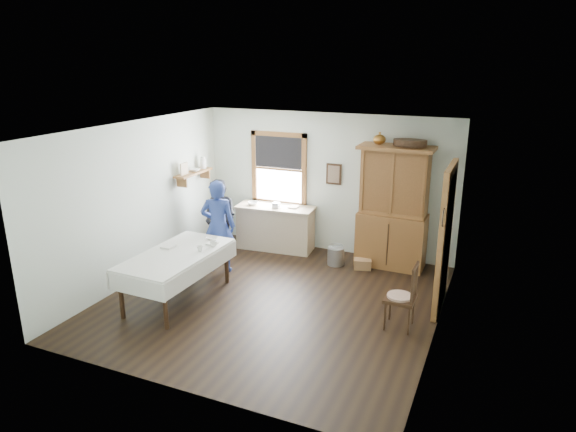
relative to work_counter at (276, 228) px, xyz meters
The scene contains 20 objects.
room 2.48m from the work_counter, 66.50° to the right, with size 5.01×5.01×2.70m.
window 1.25m from the work_counter, 102.95° to the left, with size 1.18×0.07×1.48m.
doorway 3.68m from the work_counter, 20.55° to the right, with size 0.09×1.14×2.22m.
wall_shelf 1.93m from the work_counter, 158.29° to the right, with size 0.24×1.00×0.44m.
framed_picture 1.58m from the work_counter, 17.87° to the left, with size 0.30×0.04×0.40m, color #362113.
rug_beater 4.04m from the work_counter, 28.31° to the right, with size 0.27×0.27×0.01m, color black.
work_counter is the anchor object (origin of this frame).
china_hutch 2.40m from the work_counter, ahead, with size 1.30×0.62×2.22m, color brown.
dining_table 2.71m from the work_counter, 99.95° to the right, with size 1.03×1.95×0.78m, color white.
spindle_chair 3.64m from the work_counter, 36.48° to the right, with size 0.45×0.45×0.98m, color #362113.
pail 1.43m from the work_counter, 13.01° to the right, with size 0.31×0.31×0.33m, color #989CA0.
wicker_basket 1.94m from the work_counter, ahead, with size 0.31×0.22×0.18m, color #9F7148.
woman_blue 1.52m from the work_counter, 108.13° to the right, with size 0.56×0.37×1.54m, color navy.
figure_dark 1.11m from the work_counter, 146.41° to the right, with size 0.66×0.51×1.35m, color black.
table_cup_a 2.21m from the work_counter, 92.35° to the right, with size 0.12×0.12×0.09m, color white.
table_cup_b 2.48m from the work_counter, 94.19° to the right, with size 0.09×0.09×0.09m, color white.
table_bowl 1.97m from the work_counter, 98.41° to the right, with size 0.20×0.20×0.05m, color white.
counter_book 0.53m from the work_counter, 17.78° to the left, with size 0.15×0.21×0.02m, color #796350.
counter_bowl 0.66m from the work_counter, 169.40° to the right, with size 0.20×0.20×0.06m, color white.
shelf_bowl 1.94m from the work_counter, 158.71° to the right, with size 0.22×0.22×0.05m, color white.
Camera 1 is at (3.15, -6.66, 3.68)m, focal length 32.00 mm.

